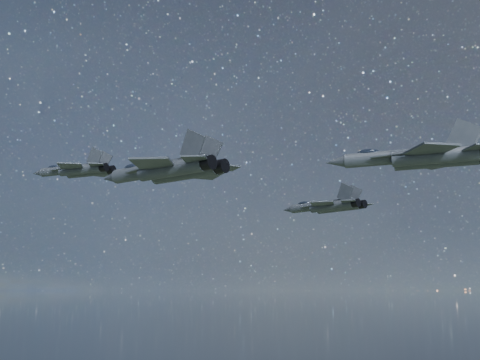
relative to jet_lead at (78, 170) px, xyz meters
The scene contains 4 objects.
jet_lead is the anchor object (origin of this frame).
jet_left 38.71m from the jet_lead, 47.03° to the left, with size 16.31×11.30×4.10m.
jet_right 25.16m from the jet_lead, 15.45° to the right, with size 18.89×13.45×4.82m.
jet_slot 47.78m from the jet_lead, 14.21° to the left, with size 19.61×13.36×4.93m.
Camera 1 is at (44.44, -56.18, 141.78)m, focal length 42.00 mm.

